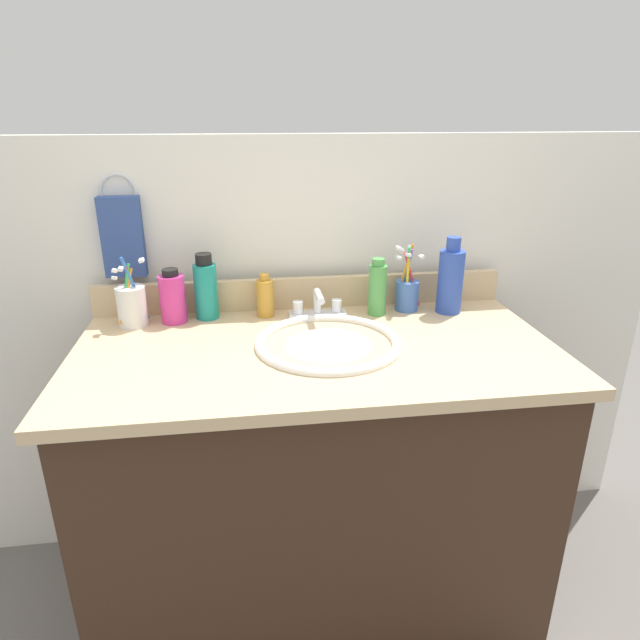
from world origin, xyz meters
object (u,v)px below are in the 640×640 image
Objects in this scene: hand_towel at (123,237)px; bottle_shampoo_blue at (450,280)px; faucet at (318,308)px; bottle_toner_green at (377,288)px; bottle_soap_pink at (173,298)px; bottle_mouthwash_teal at (206,289)px; bottle_oil_amber at (265,297)px; cup_blue_plastic at (407,292)px; cup_white_ceramic at (132,305)px.

hand_towel reaches higher than bottle_shampoo_blue.
bottle_toner_green is at bearing 1.17° from faucet.
bottle_soap_pink is 0.56m from bottle_toner_green.
bottle_mouthwash_teal is 1.13× the size of bottle_toner_green.
hand_towel reaches higher than bottle_oil_amber.
cup_blue_plastic is at bearing 5.84° from faucet.
cup_blue_plastic is (0.41, -0.01, -0.00)m from bottle_oil_amber.
hand_towel reaches higher than faucet.
cup_white_ceramic reaches higher than bottle_toner_green.
bottle_soap_pink is at bearing -35.16° from hand_towel.
bottle_oil_amber is at bearing -2.73° from bottle_mouthwash_teal.
hand_towel is 1.38× the size of faucet.
cup_white_ceramic is (0.02, -0.10, -0.16)m from hand_towel.
bottle_oil_amber is 0.53m from bottle_shampoo_blue.
bottle_shampoo_blue is 1.12× the size of cup_blue_plastic.
bottle_shampoo_blue is at bearing -2.07° from bottle_soap_pink.
faucet is 0.87× the size of bottle_mouthwash_teal.
bottle_oil_amber is 0.82× the size of bottle_soap_pink.
bottle_mouthwash_teal reaches higher than faucet.
bottle_oil_amber is at bearing 174.65° from bottle_toner_green.
bottle_soap_pink is 0.92× the size of bottle_toner_green.
bottle_shampoo_blue is at bearing -16.45° from cup_blue_plastic.
bottle_soap_pink is at bearing -179.48° from cup_blue_plastic.
hand_towel is at bearing 171.09° from bottle_toner_green.
cup_blue_plastic is (0.09, 0.02, -0.02)m from bottle_toner_green.
bottle_soap_pink is 0.68× the size of bottle_shampoo_blue.
bottle_oil_amber is 0.64× the size of cup_white_ceramic.
bottle_shampoo_blue is at bearing -1.05° from faucet.
bottle_oil_amber reaches higher than faucet.
cup_white_ceramic is (-0.88, 0.01, -0.04)m from bottle_shampoo_blue.
faucet is at bearing 178.95° from bottle_shampoo_blue.
cup_blue_plastic is (0.79, -0.09, -0.17)m from hand_towel.
cup_white_ceramic reaches higher than bottle_oil_amber.
bottle_shampoo_blue is (0.38, -0.01, 0.07)m from faucet.
cup_white_ceramic is at bearing -178.55° from cup_blue_plastic.
bottle_mouthwash_teal is 1.50× the size of bottle_oil_amber.
bottle_mouthwash_teal reaches higher than bottle_oil_amber.
bottle_oil_amber is 0.32m from bottle_toner_green.
bottle_toner_green is (0.31, -0.03, 0.02)m from bottle_oil_amber.
bottle_soap_pink is (-0.09, -0.02, -0.02)m from bottle_mouthwash_teal.
faucet is 0.39m from bottle_shampoo_blue.
cup_white_ceramic is at bearing -175.93° from bottle_oil_amber.
hand_towel is at bearing 168.20° from bottle_oil_amber.
bottle_shampoo_blue is 0.88m from cup_white_ceramic.
bottle_shampoo_blue is (0.77, -0.03, 0.03)m from bottle_soap_pink.
bottle_oil_amber is 0.75× the size of bottle_toner_green.
cup_white_ceramic is at bearing 179.13° from faucet.
bottle_shampoo_blue is at bearing -7.52° from hand_towel.
hand_towel is 0.22m from bottle_soap_pink.
bottle_mouthwash_teal reaches higher than bottle_soap_pink.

